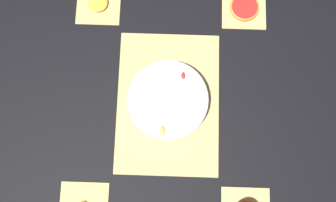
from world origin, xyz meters
TOP-DOWN VIEW (x-y plane):
  - ground_plane at (0.00, 0.00)m, footprint 6.00×6.00m
  - bamboo_mat_center at (-0.00, 0.00)m, footprint 0.48×0.34m
  - coaster_mat_near_right at (0.35, -0.26)m, footprint 0.15×0.15m
  - coaster_mat_far_right at (0.35, 0.26)m, footprint 0.15×0.15m
  - fruit_salad_bowl at (0.00, -0.00)m, footprint 0.26×0.26m
  - orange_slice_whole at (0.35, 0.26)m, footprint 0.07×0.07m
  - grapefruit_slice at (0.35, -0.26)m, footprint 0.10×0.10m

SIDE VIEW (x-z plane):
  - ground_plane at x=0.00m, z-range 0.00..0.00m
  - coaster_mat_far_right at x=0.35m, z-range 0.00..0.01m
  - coaster_mat_near_right at x=0.35m, z-range 0.00..0.01m
  - bamboo_mat_center at x=0.00m, z-range 0.00..0.01m
  - orange_slice_whole at x=0.35m, z-range 0.01..0.02m
  - grapefruit_slice at x=0.35m, z-range 0.01..0.02m
  - fruit_salad_bowl at x=0.00m, z-range 0.01..0.08m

